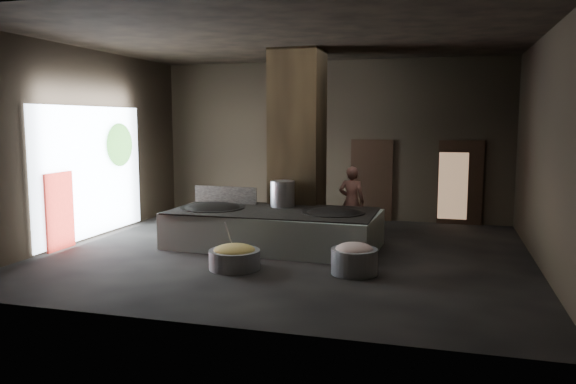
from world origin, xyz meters
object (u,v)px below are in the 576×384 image
(cook, at_px, (352,202))
(veg_basin, at_px, (235,259))
(wok_right, at_px, (333,216))
(hearth_platform, at_px, (273,229))
(wok_left, at_px, (212,211))
(stock_pot, at_px, (282,194))
(meat_basin, at_px, (354,261))

(cook, bearing_deg, veg_basin, 66.69)
(wok_right, height_order, cook, cook)
(wok_right, xyz_separation_m, cook, (0.15, 1.54, 0.11))
(hearth_platform, xyz_separation_m, veg_basin, (-0.16, -2.00, -0.22))
(hearth_platform, height_order, wok_right, wok_right)
(wok_left, relative_size, wok_right, 1.07)
(stock_pot, distance_m, meat_basin, 3.21)
(hearth_platform, distance_m, meat_basin, 2.74)
(meat_basin, bearing_deg, cook, 100.22)
(stock_pot, bearing_deg, meat_basin, -48.30)
(stock_pot, relative_size, cook, 0.35)
(wok_left, distance_m, cook, 3.38)
(wok_left, xyz_separation_m, stock_pot, (1.50, 0.60, 0.38))
(wok_right, relative_size, veg_basin, 1.38)
(wok_right, bearing_deg, cook, 84.46)
(wok_right, distance_m, cook, 1.55)
(hearth_platform, relative_size, cook, 2.68)
(wok_right, xyz_separation_m, meat_basin, (0.75, -1.80, -0.51))
(wok_left, relative_size, stock_pot, 2.42)
(veg_basin, height_order, meat_basin, meat_basin)
(stock_pot, relative_size, veg_basin, 0.61)
(meat_basin, bearing_deg, stock_pot, 131.70)
(veg_basin, xyz_separation_m, meat_basin, (2.26, 0.25, 0.05))
(cook, relative_size, veg_basin, 1.76)
(wok_right, height_order, meat_basin, wok_right)
(wok_left, xyz_separation_m, veg_basin, (1.29, -1.95, -0.57))
(meat_basin, bearing_deg, hearth_platform, 140.17)
(wok_right, bearing_deg, wok_left, -177.95)
(hearth_platform, height_order, cook, cook)
(veg_basin, relative_size, meat_basin, 1.14)
(cook, distance_m, meat_basin, 3.46)
(stock_pot, distance_m, veg_basin, 2.73)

